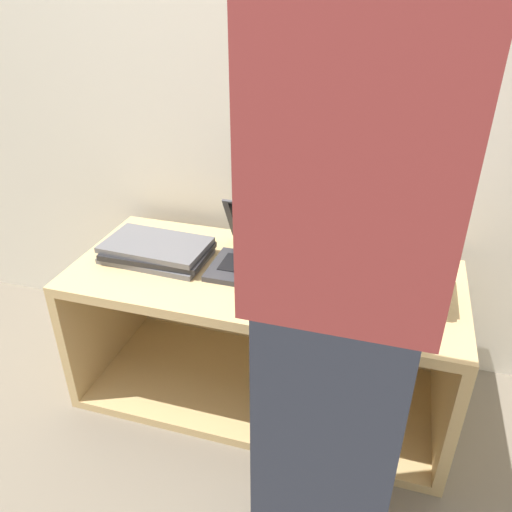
{
  "coord_description": "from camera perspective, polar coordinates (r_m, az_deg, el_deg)",
  "views": [
    {
      "loc": [
        0.4,
        -1.14,
        1.47
      ],
      "look_at": [
        0.0,
        0.21,
        0.67
      ],
      "focal_mm": 35.0,
      "sensor_mm": 36.0,
      "label": 1
    }
  ],
  "objects": [
    {
      "name": "cart",
      "position": [
        1.96,
        1.27,
        -8.04
      ],
      "size": [
        1.37,
        0.6,
        0.55
      ],
      "color": "tan",
      "rests_on": "ground_plane"
    },
    {
      "name": "person",
      "position": [
        1.06,
        9.7,
        -3.83
      ],
      "size": [
        0.4,
        0.54,
        1.76
      ],
      "color": "#2D3342",
      "rests_on": "ground_plane"
    },
    {
      "name": "ground_plane",
      "position": [
        1.91,
        -1.92,
        -21.07
      ],
      "size": [
        12.0,
        12.0,
        0.0
      ],
      "primitive_type": "plane",
      "color": "#756B5B"
    },
    {
      "name": "laptop_stack_left",
      "position": [
        1.87,
        -11.26,
        0.62
      ],
      "size": [
        0.39,
        0.25,
        0.06
      ],
      "color": "slate",
      "rests_on": "cart"
    },
    {
      "name": "laptop_open",
      "position": [
        1.78,
        1.33,
        0.1
      ],
      "size": [
        0.38,
        0.34,
        0.21
      ],
      "color": "#333338",
      "rests_on": "cart"
    },
    {
      "name": "wall_back",
      "position": [
        1.91,
        4.52,
        21.21
      ],
      "size": [
        8.0,
        0.05,
        2.4
      ],
      "color": "silver",
      "rests_on": "ground_plane"
    },
    {
      "name": "laptop_stack_right",
      "position": [
        1.68,
        14.44,
        -2.25
      ],
      "size": [
        0.4,
        0.25,
        0.12
      ],
      "color": "#B7B7BC",
      "rests_on": "cart"
    }
  ]
}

